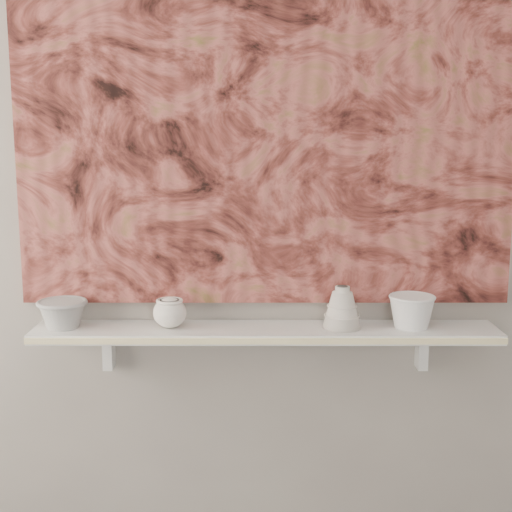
{
  "coord_description": "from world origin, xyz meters",
  "views": [
    {
      "loc": [
        -0.03,
        -0.57,
        1.52
      ],
      "look_at": [
        -0.03,
        1.49,
        1.15
      ],
      "focal_mm": 50.0,
      "sensor_mm": 36.0,
      "label": 1
    }
  ],
  "objects_px": {
    "bell_vessel": "(342,307)",
    "cup_cream": "(170,313)",
    "bowl_white": "(412,311)",
    "bowl_grey": "(62,313)",
    "painting": "(266,122)",
    "shelf": "(266,332)"
  },
  "relations": [
    {
      "from": "bell_vessel",
      "to": "cup_cream",
      "type": "bearing_deg",
      "value": 180.0
    },
    {
      "from": "bell_vessel",
      "to": "bowl_white",
      "type": "height_order",
      "value": "bell_vessel"
    },
    {
      "from": "bowl_grey",
      "to": "bowl_white",
      "type": "height_order",
      "value": "bowl_white"
    },
    {
      "from": "painting",
      "to": "bowl_white",
      "type": "distance_m",
      "value": 0.72
    },
    {
      "from": "painting",
      "to": "bowl_white",
      "type": "relative_size",
      "value": 10.75
    },
    {
      "from": "shelf",
      "to": "cup_cream",
      "type": "distance_m",
      "value": 0.29
    },
    {
      "from": "painting",
      "to": "bowl_white",
      "type": "bearing_deg",
      "value": -10.38
    },
    {
      "from": "shelf",
      "to": "bowl_grey",
      "type": "bearing_deg",
      "value": 180.0
    },
    {
      "from": "cup_cream",
      "to": "bowl_grey",
      "type": "bearing_deg",
      "value": 180.0
    },
    {
      "from": "painting",
      "to": "cup_cream",
      "type": "xyz_separation_m",
      "value": [
        -0.29,
        -0.08,
        -0.56
      ]
    },
    {
      "from": "cup_cream",
      "to": "shelf",
      "type": "bearing_deg",
      "value": 0.0
    },
    {
      "from": "shelf",
      "to": "bowl_grey",
      "type": "height_order",
      "value": "bowl_grey"
    },
    {
      "from": "painting",
      "to": "bowl_grey",
      "type": "relative_size",
      "value": 9.92
    },
    {
      "from": "cup_cream",
      "to": "bell_vessel",
      "type": "relative_size",
      "value": 0.78
    },
    {
      "from": "painting",
      "to": "bell_vessel",
      "type": "bearing_deg",
      "value": -19.31
    },
    {
      "from": "bell_vessel",
      "to": "shelf",
      "type": "bearing_deg",
      "value": 180.0
    },
    {
      "from": "shelf",
      "to": "cup_cream",
      "type": "relative_size",
      "value": 13.98
    },
    {
      "from": "bell_vessel",
      "to": "bowl_white",
      "type": "bearing_deg",
      "value": 0.0
    },
    {
      "from": "bowl_grey",
      "to": "bell_vessel",
      "type": "bearing_deg",
      "value": 0.0
    },
    {
      "from": "bowl_grey",
      "to": "bowl_white",
      "type": "xyz_separation_m",
      "value": [
        1.05,
        0.0,
        0.01
      ]
    },
    {
      "from": "bowl_grey",
      "to": "cup_cream",
      "type": "xyz_separation_m",
      "value": [
        0.32,
        0.0,
        0.0
      ]
    },
    {
      "from": "bowl_grey",
      "to": "cup_cream",
      "type": "relative_size",
      "value": 1.51
    }
  ]
}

